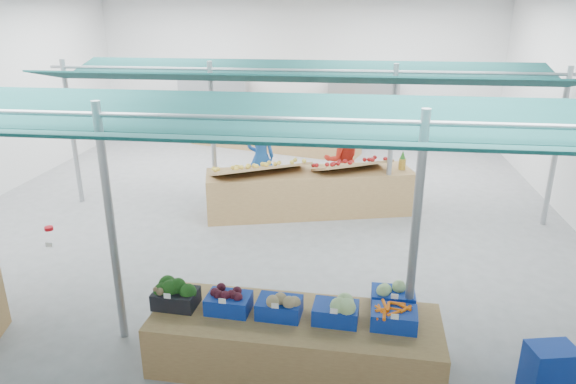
# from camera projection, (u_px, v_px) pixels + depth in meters

# --- Properties ---
(floor) EXTENTS (13.00, 13.00, 0.00)m
(floor) POSITION_uv_depth(u_px,v_px,m) (259.00, 219.00, 10.16)
(floor) COLOR slate
(floor) RESTS_ON ground
(hall) EXTENTS (13.00, 13.00, 13.00)m
(hall) POSITION_uv_depth(u_px,v_px,m) (270.00, 75.00, 10.61)
(hall) COLOR silver
(hall) RESTS_ON ground
(pole_grid) EXTENTS (10.00, 4.60, 3.00)m
(pole_grid) POSITION_uv_depth(u_px,v_px,m) (284.00, 156.00, 7.83)
(pole_grid) COLOR gray
(pole_grid) RESTS_ON floor
(awnings) EXTENTS (9.50, 7.08, 0.30)m
(awnings) POSITION_uv_depth(u_px,v_px,m) (284.00, 93.00, 7.50)
(awnings) COLOR #0B312E
(awnings) RESTS_ON pole_grid
(back_shelving_left) EXTENTS (2.00, 0.50, 2.00)m
(back_shelving_left) POSITION_uv_depth(u_px,v_px,m) (214.00, 110.00, 15.73)
(back_shelving_left) COLOR #B23F33
(back_shelving_left) RESTS_ON floor
(back_shelving_right) EXTENTS (2.00, 0.50, 2.00)m
(back_shelving_right) POSITION_uv_depth(u_px,v_px,m) (362.00, 114.00, 15.18)
(back_shelving_right) COLOR #B23F33
(back_shelving_right) RESTS_ON floor
(veg_counter) EXTENTS (3.32, 1.20, 0.64)m
(veg_counter) POSITION_uv_depth(u_px,v_px,m) (295.00, 340.00, 5.93)
(veg_counter) COLOR olive
(veg_counter) RESTS_ON floor
(fruit_counter) EXTENTS (4.23, 2.00, 0.88)m
(fruit_counter) POSITION_uv_depth(u_px,v_px,m) (310.00, 192.00, 10.37)
(fruit_counter) COLOR olive
(fruit_counter) RESTS_ON floor
(far_counter) EXTENTS (5.21, 2.41, 0.92)m
(far_counter) POSITION_uv_depth(u_px,v_px,m) (273.00, 134.00, 15.14)
(far_counter) COLOR olive
(far_counter) RESTS_ON floor
(crate_stack) EXTENTS (0.55, 0.44, 0.59)m
(crate_stack) POSITION_uv_depth(u_px,v_px,m) (549.00, 370.00, 5.48)
(crate_stack) COLOR navy
(crate_stack) RESTS_ON floor
(vendor_left) EXTENTS (0.68, 0.53, 1.65)m
(vendor_left) POSITION_uv_depth(u_px,v_px,m) (261.00, 157.00, 11.42)
(vendor_left) COLOR #164691
(vendor_left) RESTS_ON floor
(vendor_right) EXTENTS (0.93, 0.81, 1.65)m
(vendor_right) POSITION_uv_depth(u_px,v_px,m) (342.00, 160.00, 11.19)
(vendor_right) COLOR red
(vendor_right) RESTS_ON floor
(crate_broccoli) EXTENTS (0.52, 0.42, 0.35)m
(crate_broccoli) POSITION_uv_depth(u_px,v_px,m) (176.00, 294.00, 5.99)
(crate_broccoli) COLOR black
(crate_broccoli) RESTS_ON veg_counter
(crate_beets) EXTENTS (0.52, 0.42, 0.29)m
(crate_beets) POSITION_uv_depth(u_px,v_px,m) (229.00, 301.00, 5.90)
(crate_beets) COLOR navy
(crate_beets) RESTS_ON veg_counter
(crate_celeriac) EXTENTS (0.52, 0.42, 0.31)m
(crate_celeriac) POSITION_uv_depth(u_px,v_px,m) (279.00, 304.00, 5.80)
(crate_celeriac) COLOR navy
(crate_celeriac) RESTS_ON veg_counter
(crate_cabbage) EXTENTS (0.52, 0.42, 0.35)m
(crate_cabbage) POSITION_uv_depth(u_px,v_px,m) (336.00, 308.00, 5.70)
(crate_cabbage) COLOR navy
(crate_cabbage) RESTS_ON veg_counter
(crate_carrots) EXTENTS (0.52, 0.42, 0.29)m
(crate_carrots) POSITION_uv_depth(u_px,v_px,m) (394.00, 317.00, 5.62)
(crate_carrots) COLOR navy
(crate_carrots) RESTS_ON veg_counter
(sparrow) EXTENTS (0.12, 0.09, 0.11)m
(sparrow) POSITION_uv_depth(u_px,v_px,m) (159.00, 291.00, 5.87)
(sparrow) COLOR brown
(sparrow) RESTS_ON crate_broccoli
(pole_ribbon) EXTENTS (0.12, 0.12, 0.28)m
(pole_ribbon) POSITION_uv_depth(u_px,v_px,m) (49.00, 230.00, 7.02)
(pole_ribbon) COLOR red
(pole_ribbon) RESTS_ON pole_grid
(apple_heap_yellow) EXTENTS (2.00, 1.55, 0.27)m
(apple_heap_yellow) POSITION_uv_depth(u_px,v_px,m) (261.00, 167.00, 9.96)
(apple_heap_yellow) COLOR #997247
(apple_heap_yellow) RESTS_ON fruit_counter
(apple_heap_red) EXTENTS (1.65, 1.35, 0.27)m
(apple_heap_red) POSITION_uv_depth(u_px,v_px,m) (352.00, 163.00, 10.17)
(apple_heap_red) COLOR #997247
(apple_heap_red) RESTS_ON fruit_counter
(pineapple) EXTENTS (0.14, 0.14, 0.39)m
(pineapple) POSITION_uv_depth(u_px,v_px,m) (402.00, 161.00, 10.29)
(pineapple) COLOR #8C6019
(pineapple) RESTS_ON fruit_counter
(crate_extra) EXTENTS (0.51, 0.41, 0.32)m
(crate_extra) POSITION_uv_depth(u_px,v_px,m) (393.00, 295.00, 5.99)
(crate_extra) COLOR navy
(crate_extra) RESTS_ON veg_counter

